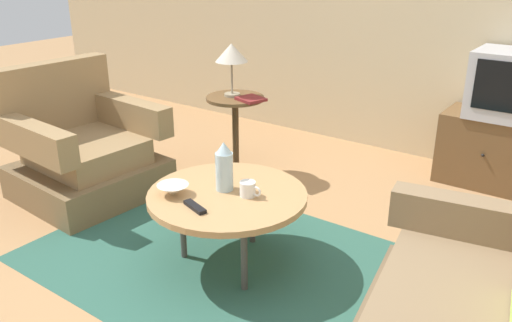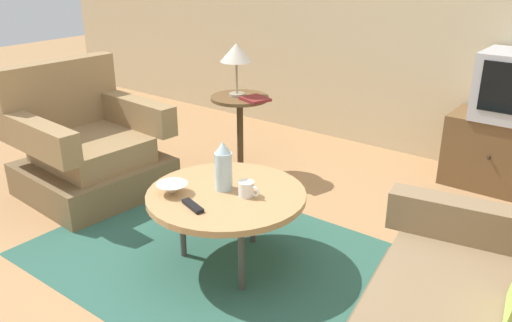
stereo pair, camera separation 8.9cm
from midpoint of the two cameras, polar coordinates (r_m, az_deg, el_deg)
ground_plane at (r=3.00m, az=-2.35°, el=-12.19°), size 16.00×16.00×0.00m
area_rug at (r=3.11m, az=-2.22°, el=-10.76°), size 2.26×1.53×0.00m
armchair at (r=4.04m, az=-17.11°, el=1.12°), size 0.93×0.96×0.92m
coffee_table at (r=2.91m, az=-2.35°, el=-3.91°), size 0.87×0.87×0.44m
side_table at (r=4.11m, az=-1.12°, el=4.48°), size 0.44×0.44×0.63m
table_lamp at (r=4.01m, az=-1.48°, el=11.42°), size 0.24×0.24×0.40m
vase at (r=2.88m, az=-2.65°, el=-0.61°), size 0.10×0.10×0.28m
mug at (r=2.84m, az=-0.09°, el=-3.03°), size 0.13×0.09×0.08m
bowl at (r=2.90m, az=-8.13°, el=-2.95°), size 0.17×0.17×0.06m
tv_remote_dark at (r=2.74m, az=-5.89°, el=-4.83°), size 0.17×0.09×0.02m
book at (r=3.95m, az=0.57°, el=6.68°), size 0.23×0.21×0.02m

